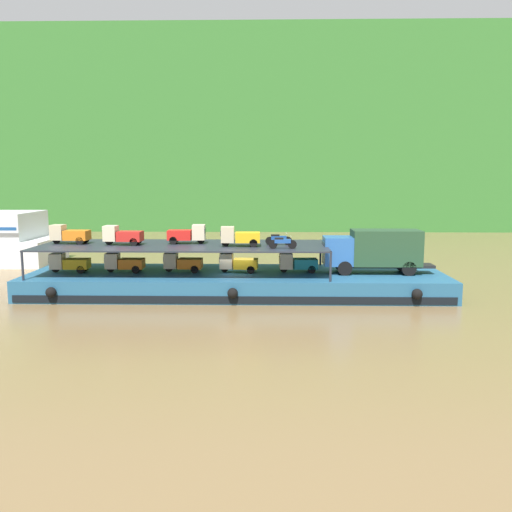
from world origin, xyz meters
The scene contains 16 objects.
ground_plane centered at (0.00, 0.00, 0.00)m, with size 400.00×400.00×0.00m, color brown.
hillside_far_bank centered at (0.00, 58.63, 18.08)m, with size 120.50×29.59×32.10m.
cargo_barge centered at (0.00, -0.02, 0.75)m, with size 29.71×8.29×1.50m.
covered_lorry centered at (9.87, -0.03, 3.19)m, with size 7.86×2.32×3.10m.
cargo_rack centered at (-3.80, 0.00, 3.44)m, with size 20.51×6.94×2.00m.
mini_truck_lower_stern centered at (-12.05, -0.22, 2.19)m, with size 2.78×1.28×1.38m.
mini_truck_lower_aft centered at (-8.11, -0.06, 2.19)m, with size 2.74×1.20×1.38m.
mini_truck_lower_mid centered at (-3.91, 0.13, 2.19)m, with size 2.76×1.24×1.38m.
mini_truck_lower_fore centered at (0.13, 0.07, 2.19)m, with size 2.78×1.28×1.38m.
mini_truck_lower_bow centered at (4.41, 0.18, 2.19)m, with size 2.79×1.29×1.38m.
mini_truck_upper_stern centered at (-12.18, 0.44, 4.19)m, with size 2.78×1.28×1.38m.
mini_truck_upper_mid centered at (-8.13, -0.17, 4.19)m, with size 2.79×1.28×1.38m.
mini_truck_upper_fore centered at (-3.60, 0.72, 4.19)m, with size 2.77×1.25×1.38m.
mini_truck_upper_bow centered at (0.29, -0.78, 4.19)m, with size 2.77×1.25×1.38m.
motorcycle_upper_port centered at (3.25, -2.08, 3.93)m, with size 1.90×0.55×0.87m.
motorcycle_upper_centre centered at (3.02, 0.00, 3.93)m, with size 1.90×0.55×0.87m.
Camera 1 is at (2.29, -37.97, 8.20)m, focal length 37.58 mm.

